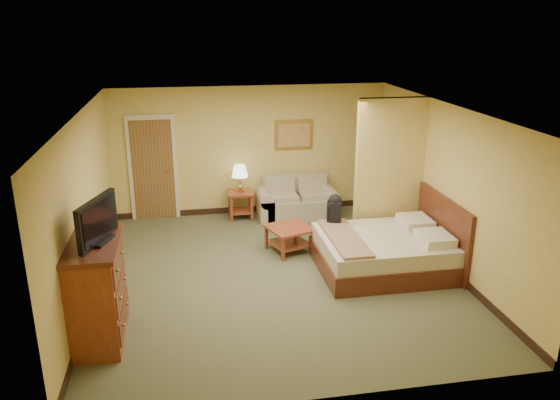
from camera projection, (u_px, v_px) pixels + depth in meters
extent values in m
plane|color=#515336|center=(276.00, 274.00, 8.62)|extent=(6.00, 6.00, 0.00)
plane|color=white|center=(276.00, 110.00, 7.79)|extent=(6.00, 6.00, 0.00)
cube|color=#D1B659|center=(251.00, 151.00, 11.01)|extent=(5.50, 0.02, 2.60)
cube|color=#D1B659|center=(85.00, 207.00, 7.75)|extent=(0.02, 6.00, 2.60)
cube|color=#D1B659|center=(446.00, 187.00, 8.66)|extent=(0.02, 6.00, 2.60)
cube|color=#D1B659|center=(389.00, 173.00, 9.43)|extent=(1.20, 0.15, 2.60)
cube|color=beige|center=(153.00, 168.00, 10.73)|extent=(0.94, 0.06, 2.10)
cube|color=brown|center=(153.00, 170.00, 10.74)|extent=(0.80, 0.04, 2.00)
cylinder|color=#AF8840|center=(169.00, 170.00, 10.73)|extent=(0.04, 0.12, 0.04)
cube|color=black|center=(252.00, 209.00, 11.39)|extent=(5.50, 0.02, 0.12)
cube|color=tan|center=(298.00, 207.00, 11.06)|extent=(1.33, 0.71, 0.40)
cube|color=tan|center=(295.00, 184.00, 11.22)|extent=(1.33, 0.17, 0.42)
cube|color=tan|center=(265.00, 208.00, 10.94)|extent=(0.29, 0.71, 0.45)
cube|color=tan|center=(330.00, 204.00, 11.16)|extent=(0.29, 0.71, 0.45)
cube|color=maroon|center=(240.00, 193.00, 10.88)|extent=(0.51, 0.51, 0.04)
cube|color=maroon|center=(241.00, 211.00, 11.00)|extent=(0.43, 0.43, 0.03)
cube|color=maroon|center=(231.00, 210.00, 10.74)|extent=(0.05, 0.05, 0.52)
cube|color=maroon|center=(252.00, 209.00, 10.81)|extent=(0.05, 0.05, 0.52)
cube|color=maroon|center=(230.00, 203.00, 11.12)|extent=(0.05, 0.05, 0.52)
cube|color=maroon|center=(249.00, 202.00, 11.19)|extent=(0.05, 0.05, 0.52)
cylinder|color=#AF8840|center=(240.00, 191.00, 10.87)|extent=(0.16, 0.16, 0.04)
cylinder|color=#AF8840|center=(240.00, 181.00, 10.80)|extent=(0.02, 0.02, 0.27)
cone|color=white|center=(240.00, 171.00, 10.74)|extent=(0.33, 0.33, 0.23)
cube|color=maroon|center=(290.00, 228.00, 9.35)|extent=(0.88, 0.88, 0.04)
cube|color=maroon|center=(290.00, 243.00, 9.44)|extent=(0.76, 0.76, 0.03)
cube|color=maroon|center=(276.00, 248.00, 9.09)|extent=(0.05, 0.05, 0.42)
cube|color=maroon|center=(303.00, 232.00, 9.75)|extent=(0.05, 0.05, 0.42)
cube|color=#B78E3F|center=(294.00, 135.00, 11.04)|extent=(0.78, 0.03, 0.61)
cube|color=#AF7336|center=(294.00, 135.00, 11.02)|extent=(0.65, 0.02, 0.48)
cube|color=maroon|center=(97.00, 294.00, 6.71)|extent=(0.57, 1.15, 1.25)
cube|color=#4A1D11|center=(91.00, 245.00, 6.51)|extent=(0.65, 1.23, 0.06)
cube|color=black|center=(99.00, 241.00, 6.51)|extent=(0.34, 0.44, 0.03)
cube|color=black|center=(97.00, 220.00, 6.42)|extent=(0.36, 0.86, 0.53)
cube|color=#4A1D11|center=(384.00, 260.00, 8.77)|extent=(2.10, 1.68, 0.32)
cube|color=beige|center=(385.00, 243.00, 8.68)|extent=(2.04, 1.62, 0.25)
cube|color=#4A1D11|center=(442.00, 232.00, 8.79)|extent=(0.06, 1.79, 1.16)
cube|color=silver|center=(435.00, 239.00, 8.38)|extent=(0.47, 0.58, 0.15)
cube|color=silver|center=(415.00, 222.00, 9.07)|extent=(0.47, 0.58, 0.15)
cube|color=#836447|center=(344.00, 238.00, 8.52)|extent=(0.47, 1.58, 0.05)
cube|color=black|center=(335.00, 212.00, 9.14)|extent=(0.25, 0.32, 0.39)
sphere|color=black|center=(335.00, 201.00, 9.08)|extent=(0.23, 0.23, 0.23)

